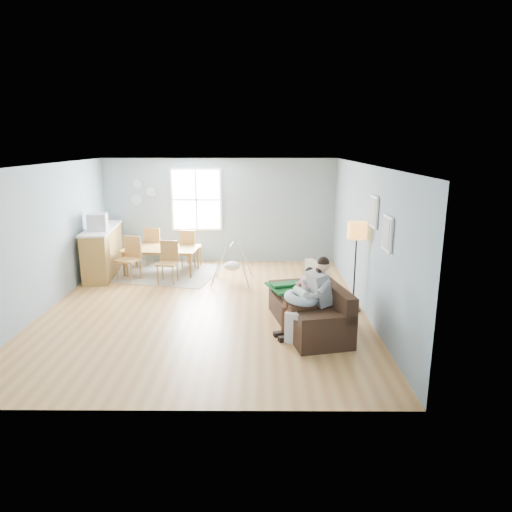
{
  "coord_description": "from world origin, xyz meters",
  "views": [
    {
      "loc": [
        1.02,
        -8.29,
        3.09
      ],
      "look_at": [
        0.96,
        0.07,
        1.0
      ],
      "focal_mm": 32.0,
      "sensor_mm": 36.0,
      "label": 1
    }
  ],
  "objects_px": {
    "monitor": "(97,222)",
    "father": "(310,294)",
    "sofa": "(311,311)",
    "baby_swing": "(232,265)",
    "dining_table": "(162,261)",
    "chair_ne": "(189,246)",
    "toddler": "(304,285)",
    "floor_lamp": "(357,238)",
    "chair_nw": "(155,243)",
    "chair_sw": "(130,255)",
    "chair_se": "(168,259)",
    "storage_cube": "(302,325)",
    "counter": "(103,251)"
  },
  "relations": [
    {
      "from": "sofa",
      "to": "counter",
      "type": "relative_size",
      "value": 1.05
    },
    {
      "from": "chair_se",
      "to": "chair_nw",
      "type": "xyz_separation_m",
      "value": [
        -0.64,
        1.48,
        0.03
      ]
    },
    {
      "from": "chair_se",
      "to": "counter",
      "type": "bearing_deg",
      "value": 159.16
    },
    {
      "from": "toddler",
      "to": "storage_cube",
      "type": "bearing_deg",
      "value": -97.7
    },
    {
      "from": "dining_table",
      "to": "sofa",
      "type": "bearing_deg",
      "value": -40.69
    },
    {
      "from": "sofa",
      "to": "baby_swing",
      "type": "bearing_deg",
      "value": 120.03
    },
    {
      "from": "storage_cube",
      "to": "chair_se",
      "type": "distance_m",
      "value": 4.15
    },
    {
      "from": "dining_table",
      "to": "chair_ne",
      "type": "xyz_separation_m",
      "value": [
        0.6,
        0.53,
        0.25
      ]
    },
    {
      "from": "chair_se",
      "to": "monitor",
      "type": "relative_size",
      "value": 2.0
    },
    {
      "from": "chair_nw",
      "to": "monitor",
      "type": "height_order",
      "value": "monitor"
    },
    {
      "from": "toddler",
      "to": "floor_lamp",
      "type": "relative_size",
      "value": 0.47
    },
    {
      "from": "toddler",
      "to": "chair_ne",
      "type": "xyz_separation_m",
      "value": [
        -2.53,
        3.68,
        -0.14
      ]
    },
    {
      "from": "chair_sw",
      "to": "storage_cube",
      "type": "bearing_deg",
      "value": -42.51
    },
    {
      "from": "father",
      "to": "chair_se",
      "type": "relative_size",
      "value": 1.39
    },
    {
      "from": "chair_sw",
      "to": "baby_swing",
      "type": "relative_size",
      "value": 1.06
    },
    {
      "from": "storage_cube",
      "to": "toddler",
      "type": "bearing_deg",
      "value": 82.3
    },
    {
      "from": "floor_lamp",
      "to": "chair_nw",
      "type": "xyz_separation_m",
      "value": [
        -4.46,
        3.24,
        -0.83
      ]
    },
    {
      "from": "chair_nw",
      "to": "storage_cube",
      "type": "bearing_deg",
      "value": -53.83
    },
    {
      "from": "chair_sw",
      "to": "counter",
      "type": "relative_size",
      "value": 0.48
    },
    {
      "from": "dining_table",
      "to": "chair_nw",
      "type": "bearing_deg",
      "value": 118.71
    },
    {
      "from": "monitor",
      "to": "toddler",
      "type": "bearing_deg",
      "value": -30.95
    },
    {
      "from": "sofa",
      "to": "chair_sw",
      "type": "bearing_deg",
      "value": 144.02
    },
    {
      "from": "toddler",
      "to": "chair_sw",
      "type": "relative_size",
      "value": 0.79
    },
    {
      "from": "chair_se",
      "to": "chair_ne",
      "type": "distance_m",
      "value": 1.31
    },
    {
      "from": "storage_cube",
      "to": "chair_nw",
      "type": "height_order",
      "value": "chair_nw"
    },
    {
      "from": "floor_lamp",
      "to": "dining_table",
      "type": "distance_m",
      "value": 4.95
    },
    {
      "from": "chair_nw",
      "to": "dining_table",
      "type": "bearing_deg",
      "value": -66.23
    },
    {
      "from": "chair_sw",
      "to": "chair_nw",
      "type": "relative_size",
      "value": 1.0
    },
    {
      "from": "chair_sw",
      "to": "sofa",
      "type": "bearing_deg",
      "value": -35.98
    },
    {
      "from": "chair_ne",
      "to": "floor_lamp",
      "type": "bearing_deg",
      "value": -40.66
    },
    {
      "from": "toddler",
      "to": "chair_nw",
      "type": "height_order",
      "value": "toddler"
    },
    {
      "from": "dining_table",
      "to": "baby_swing",
      "type": "xyz_separation_m",
      "value": [
        1.75,
        -0.72,
        0.09
      ]
    },
    {
      "from": "sofa",
      "to": "toddler",
      "type": "height_order",
      "value": "toddler"
    },
    {
      "from": "monitor",
      "to": "father",
      "type": "bearing_deg",
      "value": -35.07
    },
    {
      "from": "storage_cube",
      "to": "chair_se",
      "type": "height_order",
      "value": "chair_se"
    },
    {
      "from": "floor_lamp",
      "to": "storage_cube",
      "type": "relative_size",
      "value": 2.91
    },
    {
      "from": "dining_table",
      "to": "chair_ne",
      "type": "relative_size",
      "value": 1.81
    },
    {
      "from": "storage_cube",
      "to": "chair_ne",
      "type": "distance_m",
      "value": 5.03
    },
    {
      "from": "toddler",
      "to": "chair_sw",
      "type": "xyz_separation_m",
      "value": [
        -3.73,
        2.62,
        -0.12
      ]
    },
    {
      "from": "father",
      "to": "chair_nw",
      "type": "distance_m",
      "value": 5.61
    },
    {
      "from": "toddler",
      "to": "floor_lamp",
      "type": "distance_m",
      "value": 1.38
    },
    {
      "from": "counter",
      "to": "chair_sw",
      "type": "bearing_deg",
      "value": -29.12
    },
    {
      "from": "counter",
      "to": "baby_swing",
      "type": "relative_size",
      "value": 2.23
    },
    {
      "from": "dining_table",
      "to": "chair_se",
      "type": "distance_m",
      "value": 0.84
    },
    {
      "from": "toddler",
      "to": "dining_table",
      "type": "xyz_separation_m",
      "value": [
        -3.13,
        3.15,
        -0.38
      ]
    },
    {
      "from": "dining_table",
      "to": "chair_nw",
      "type": "relative_size",
      "value": 1.78
    },
    {
      "from": "floor_lamp",
      "to": "monitor",
      "type": "bearing_deg",
      "value": 159.67
    },
    {
      "from": "chair_ne",
      "to": "chair_se",
      "type": "bearing_deg",
      "value": -102.7
    },
    {
      "from": "floor_lamp",
      "to": "baby_swing",
      "type": "relative_size",
      "value": 1.8
    },
    {
      "from": "chair_nw",
      "to": "floor_lamp",
      "type": "bearing_deg",
      "value": -36.0
    }
  ]
}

